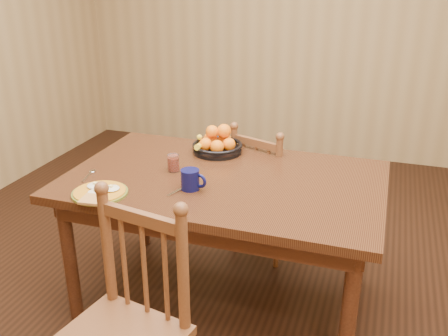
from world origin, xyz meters
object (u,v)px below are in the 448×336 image
(chair_near, at_px, (123,333))
(dining_table, at_px, (224,192))
(breakfast_plate, at_px, (100,192))
(coffee_mug, at_px, (191,179))
(chair_far, at_px, (266,193))
(fruit_bowl, at_px, (217,144))

(chair_near, bearing_deg, dining_table, 94.63)
(dining_table, height_order, chair_near, chair_near)
(breakfast_plate, relative_size, coffee_mug, 2.19)
(breakfast_plate, xyz_separation_m, coffee_mug, (0.39, 0.20, 0.04))
(chair_far, height_order, chair_near, chair_near)
(dining_table, height_order, chair_far, chair_far)
(chair_far, relative_size, fruit_bowl, 2.98)
(chair_far, bearing_deg, dining_table, 99.99)
(fruit_bowl, bearing_deg, chair_near, -87.28)
(chair_far, relative_size, coffee_mug, 6.46)
(chair_near, distance_m, fruit_bowl, 1.29)
(chair_far, distance_m, coffee_mug, 0.87)
(chair_far, distance_m, breakfast_plate, 1.17)
(dining_table, distance_m, chair_near, 0.94)
(dining_table, bearing_deg, breakfast_plate, -141.84)
(chair_near, xyz_separation_m, fruit_bowl, (-0.06, 1.25, 0.33))
(dining_table, relative_size, fruit_bowl, 5.52)
(chair_near, distance_m, coffee_mug, 0.80)
(coffee_mug, relative_size, fruit_bowl, 0.46)
(breakfast_plate, bearing_deg, chair_near, -53.18)
(dining_table, xyz_separation_m, fruit_bowl, (-0.15, 0.33, 0.14))
(dining_table, xyz_separation_m, breakfast_plate, (-0.49, -0.39, 0.10))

